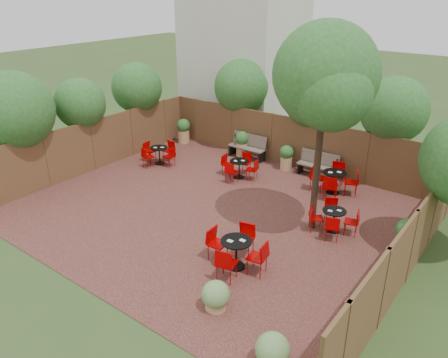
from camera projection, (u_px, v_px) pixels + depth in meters
The scene contains 13 objects.
ground at pixel (215, 212), 14.33m from camera, with size 80.00×80.00×0.00m, color #354F23.
courtyard_paving at pixel (215, 212), 14.33m from camera, with size 12.00×10.00×0.02m, color #341815.
fence_back at pixel (292, 142), 17.57m from camera, with size 12.00×0.08×2.00m, color #4E361D.
fence_left at pixel (93, 145), 17.23m from camera, with size 0.08×10.00×2.00m, color #4E361D.
fence_right at pixel (411, 247), 10.62m from camera, with size 0.08×10.00×2.00m, color #4E361D.
neighbour_building at pixel (243, 47), 21.01m from camera, with size 5.00×4.00×8.00m, color beige.
overhang_foliage at pixel (224, 107), 15.90m from camera, with size 15.88×10.83×2.71m.
courtyard_tree at pixel (324, 82), 11.65m from camera, with size 2.91×2.83×5.99m.
park_bench_left at pixel (248, 146), 18.51m from camera, with size 1.65×0.55×1.01m.
park_bench_right at pixel (318, 164), 16.75m from camera, with size 1.54×0.52×0.95m.
bistro_tables at pixel (260, 192), 14.65m from camera, with size 9.36×7.33×0.92m.
planters at pixel (264, 160), 16.86m from camera, with size 11.58×4.25×1.14m.
low_shrubs at pixel (273, 314), 9.42m from camera, with size 3.40×4.13×0.73m.
Camera 1 is at (7.86, -9.92, 6.82)m, focal length 35.51 mm.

